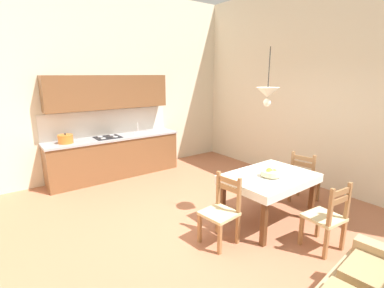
{
  "coord_description": "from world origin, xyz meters",
  "views": [
    {
      "loc": [
        -2.42,
        -3.0,
        2.22
      ],
      "look_at": [
        0.17,
        0.54,
        1.14
      ],
      "focal_mm": 26.65,
      "sensor_mm": 36.0,
      "label": 1
    }
  ],
  "objects_px": {
    "dining_table": "(269,183)",
    "dining_chair_tv_side": "(221,212)",
    "dining_chair_window_side": "(304,179)",
    "fruit_bowl": "(271,173)",
    "dining_chair_camera_side": "(327,218)",
    "pendant_lamp": "(268,93)",
    "kitchen_cabinetry": "(113,138)"
  },
  "relations": [
    {
      "from": "dining_table",
      "to": "dining_chair_tv_side",
      "type": "bearing_deg",
      "value": -179.95
    },
    {
      "from": "dining_chair_window_side",
      "to": "fruit_bowl",
      "type": "xyz_separation_m",
      "value": [
        -1.1,
        -0.12,
        0.37
      ]
    },
    {
      "from": "dining_chair_tv_side",
      "to": "dining_chair_camera_side",
      "type": "bearing_deg",
      "value": -43.49
    },
    {
      "from": "dining_chair_tv_side",
      "to": "fruit_bowl",
      "type": "xyz_separation_m",
      "value": [
        0.91,
        -0.06,
        0.37
      ]
    },
    {
      "from": "fruit_bowl",
      "to": "dining_chair_window_side",
      "type": "bearing_deg",
      "value": 6.01
    },
    {
      "from": "dining_table",
      "to": "fruit_bowl",
      "type": "relative_size",
      "value": 4.58
    },
    {
      "from": "dining_chair_camera_side",
      "to": "pendant_lamp",
      "type": "relative_size",
      "value": 1.16
    },
    {
      "from": "dining_table",
      "to": "dining_chair_camera_side",
      "type": "distance_m",
      "value": 0.94
    },
    {
      "from": "dining_chair_camera_side",
      "to": "dining_chair_window_side",
      "type": "bearing_deg",
      "value": 43.47
    },
    {
      "from": "dining_chair_tv_side",
      "to": "pendant_lamp",
      "type": "xyz_separation_m",
      "value": [
        0.87,
        0.05,
        1.52
      ]
    },
    {
      "from": "fruit_bowl",
      "to": "pendant_lamp",
      "type": "distance_m",
      "value": 1.16
    },
    {
      "from": "kitchen_cabinetry",
      "to": "dining_chair_tv_side",
      "type": "xyz_separation_m",
      "value": [
        0.16,
        -3.35,
        -0.41
      ]
    },
    {
      "from": "dining_chair_tv_side",
      "to": "pendant_lamp",
      "type": "relative_size",
      "value": 1.16
    },
    {
      "from": "dining_chair_camera_side",
      "to": "dining_chair_tv_side",
      "type": "bearing_deg",
      "value": 136.51
    },
    {
      "from": "dining_table",
      "to": "dining_chair_tv_side",
      "type": "distance_m",
      "value": 0.98
    },
    {
      "from": "kitchen_cabinetry",
      "to": "dining_table",
      "type": "relative_size",
      "value": 2.08
    },
    {
      "from": "fruit_bowl",
      "to": "pendant_lamp",
      "type": "xyz_separation_m",
      "value": [
        -0.04,
        0.11,
        1.15
      ]
    },
    {
      "from": "dining_chair_window_side",
      "to": "fruit_bowl",
      "type": "height_order",
      "value": "dining_chair_window_side"
    },
    {
      "from": "fruit_bowl",
      "to": "pendant_lamp",
      "type": "height_order",
      "value": "pendant_lamp"
    },
    {
      "from": "dining_table",
      "to": "dining_chair_tv_side",
      "type": "relative_size",
      "value": 1.48
    },
    {
      "from": "kitchen_cabinetry",
      "to": "dining_chair_window_side",
      "type": "xyz_separation_m",
      "value": [
        2.17,
        -3.29,
        -0.41
      ]
    },
    {
      "from": "dining_chair_window_side",
      "to": "dining_chair_tv_side",
      "type": "distance_m",
      "value": 2.01
    },
    {
      "from": "dining_table",
      "to": "dining_chair_camera_side",
      "type": "relative_size",
      "value": 1.48
    },
    {
      "from": "dining_table",
      "to": "pendant_lamp",
      "type": "bearing_deg",
      "value": 150.19
    },
    {
      "from": "dining_table",
      "to": "dining_chair_window_side",
      "type": "height_order",
      "value": "dining_chair_window_side"
    },
    {
      "from": "kitchen_cabinetry",
      "to": "dining_table",
      "type": "xyz_separation_m",
      "value": [
        1.12,
        -3.35,
        -0.23
      ]
    },
    {
      "from": "dining_table",
      "to": "dining_chair_camera_side",
      "type": "bearing_deg",
      "value": -89.34
    },
    {
      "from": "dining_chair_camera_side",
      "to": "fruit_bowl",
      "type": "distance_m",
      "value": 0.94
    },
    {
      "from": "pendant_lamp",
      "to": "dining_chair_camera_side",
      "type": "bearing_deg",
      "value": -83.87
    },
    {
      "from": "dining_table",
      "to": "dining_chair_camera_side",
      "type": "xyz_separation_m",
      "value": [
        0.01,
        -0.92,
        -0.18
      ]
    },
    {
      "from": "dining_chair_tv_side",
      "to": "fruit_bowl",
      "type": "relative_size",
      "value": 3.1
    },
    {
      "from": "dining_chair_camera_side",
      "to": "dining_chair_tv_side",
      "type": "height_order",
      "value": "same"
    }
  ]
}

